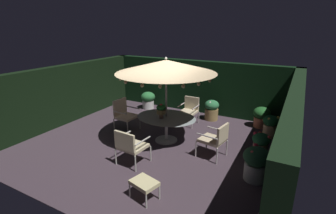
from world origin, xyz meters
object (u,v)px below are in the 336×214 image
object	(u,v)px
potted_plant_right_far	(212,110)
potted_plant_front_corner	(148,99)
patio_chair_north	(124,113)
patio_chair_southeast	(190,109)
patio_chair_northeast	(130,145)
potted_plant_back_left	(261,144)
patio_umbrella	(166,66)
centerpiece_planter	(161,109)
ottoman_footrest	(144,184)
potted_plant_right_near	(256,162)
potted_plant_left_far	(262,116)
patio_dining_table	(166,121)
potted_plant_back_center	(270,125)
patio_chair_east	(216,138)

from	to	relation	value
potted_plant_right_far	potted_plant_front_corner	bearing A→B (deg)	179.46
patio_chair_north	patio_chair_southeast	size ratio (longest dim) A/B	1.10
patio_chair_northeast	potted_plant_back_left	bearing A→B (deg)	35.54
potted_plant_front_corner	potted_plant_back_left	bearing A→B (deg)	-22.87
patio_umbrella	centerpiece_planter	bearing A→B (deg)	-116.22
ottoman_footrest	potted_plant_right_near	bearing A→B (deg)	43.18
patio_umbrella	potted_plant_left_far	xyz separation A→B (m)	(2.29, 2.43, -1.82)
patio_chair_northeast	centerpiece_planter	bearing A→B (deg)	88.45
patio_dining_table	ottoman_footrest	xyz separation A→B (m)	(0.87, -2.49, -0.28)
potted_plant_back_left	potted_plant_back_center	world-z (taller)	potted_plant_back_center
centerpiece_planter	potted_plant_right_far	distance (m)	2.63
patio_chair_northeast	potted_plant_front_corner	size ratio (longest dim) A/B	1.34
patio_umbrella	potted_plant_front_corner	size ratio (longest dim) A/B	4.05
patio_dining_table	patio_chair_northeast	distance (m)	1.60
patio_dining_table	patio_chair_northeast	world-z (taller)	patio_chair_northeast
patio_umbrella	potted_plant_front_corner	distance (m)	3.65
ottoman_footrest	potted_plant_right_far	bearing A→B (deg)	93.31
patio_umbrella	potted_plant_back_left	world-z (taller)	patio_umbrella
patio_chair_east	potted_plant_back_center	size ratio (longest dim) A/B	1.35
patio_chair_east	potted_plant_front_corner	world-z (taller)	patio_chair_east
potted_plant_left_far	potted_plant_back_left	xyz separation A→B (m)	(0.30, -2.09, -0.02)
patio_umbrella	patio_chair_southeast	size ratio (longest dim) A/B	3.04
patio_dining_table	patio_chair_northeast	size ratio (longest dim) A/B	1.93
patio_chair_northeast	potted_plant_front_corner	world-z (taller)	patio_chair_northeast
potted_plant_left_far	potted_plant_front_corner	size ratio (longest dim) A/B	1.01
potted_plant_front_corner	potted_plant_left_far	bearing A→B (deg)	1.28
centerpiece_planter	patio_chair_east	world-z (taller)	centerpiece_planter
ottoman_footrest	potted_plant_front_corner	size ratio (longest dim) A/B	0.86
patio_dining_table	centerpiece_planter	bearing A→B (deg)	-116.23
patio_chair_north	potted_plant_back_center	world-z (taller)	patio_chair_north
potted_plant_back_left	patio_chair_southeast	bearing A→B (deg)	153.89
potted_plant_front_corner	patio_umbrella	bearing A→B (deg)	-47.66
potted_plant_right_far	potted_plant_left_far	bearing A→B (deg)	4.21
ottoman_footrest	potted_plant_right_near	world-z (taller)	potted_plant_right_near
patio_chair_northeast	potted_plant_back_center	size ratio (longest dim) A/B	1.33
patio_chair_northeast	patio_chair_east	world-z (taller)	patio_chair_east
potted_plant_back_left	ottoman_footrest	bearing A→B (deg)	-121.28
patio_umbrella	potted_plant_right_far	distance (m)	3.00
patio_chair_north	ottoman_footrest	bearing A→B (deg)	-46.19
patio_chair_southeast	patio_umbrella	bearing A→B (deg)	-91.44
potted_plant_front_corner	ottoman_footrest	bearing A→B (deg)	-58.11
patio_chair_southeast	ottoman_footrest	xyz separation A→B (m)	(0.83, -4.08, -0.20)
patio_chair_north	patio_chair_southeast	xyz separation A→B (m)	(1.64, 1.50, -0.05)
patio_chair_northeast	potted_plant_right_near	bearing A→B (deg)	15.85
potted_plant_back_left	potted_plant_right_far	bearing A→B (deg)	135.47
potted_plant_left_far	potted_plant_right_far	size ratio (longest dim) A/B	0.95
patio_chair_southeast	potted_plant_right_far	xyz separation A→B (m)	(0.56, 0.71, -0.15)
ottoman_footrest	potted_plant_back_center	world-z (taller)	potted_plant_back_center
patio_umbrella	potted_plant_back_center	xyz separation A→B (m)	(2.65, 1.74, -1.83)
ottoman_footrest	patio_chair_southeast	bearing A→B (deg)	101.53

